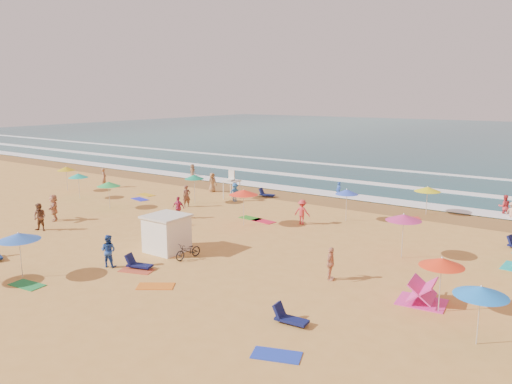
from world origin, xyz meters
The scene contains 13 objects.
ground centered at (0.00, 0.00, 0.00)m, with size 220.00×220.00×0.00m, color gold.
ocean centered at (0.00, 84.00, 0.00)m, with size 220.00×140.00×0.18m, color #0C4756.
wet_sand centered at (0.00, 12.50, 0.01)m, with size 220.00×220.00×0.00m, color olive.
surf_foam centered at (0.00, 21.32, 0.10)m, with size 200.00×18.70×0.05m.
cabana centered at (1.73, -5.01, 1.00)m, with size 2.00×2.00×2.00m, color white.
cabana_roof centered at (1.73, -5.01, 2.06)m, with size 2.20×2.20×0.12m, color silver.
bicycle centered at (3.63, -5.31, 0.45)m, with size 0.59×1.70×0.89m, color black.
lifeguard_stand centered at (-4.09, 8.55, 1.05)m, with size 1.20×1.20×2.10m, color white, non-canonical shape.
beach_umbrellas centered at (1.69, -1.72, 2.12)m, with size 59.30×28.64×0.77m.
loungers centered at (3.19, -3.49, 0.17)m, with size 56.84×24.52×0.34m.
towels centered at (0.10, -2.28, 0.01)m, with size 27.58×24.39×0.03m.
popup_tents centered at (17.39, -0.25, 0.60)m, with size 5.16×9.00×1.20m.
beachgoers centered at (-2.65, 2.98, 0.81)m, with size 42.10×25.18×2.14m.
Camera 1 is at (21.59, -24.52, 8.86)m, focal length 35.00 mm.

